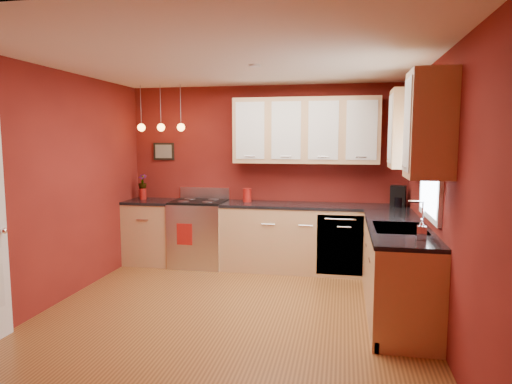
% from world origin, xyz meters
% --- Properties ---
extents(floor, '(4.20, 4.20, 0.00)m').
position_xyz_m(floor, '(0.00, 0.00, 0.00)').
color(floor, '#995F2C').
rests_on(floor, ground).
extents(ceiling, '(4.00, 4.20, 0.02)m').
position_xyz_m(ceiling, '(0.00, 0.00, 2.60)').
color(ceiling, white).
rests_on(ceiling, wall_back).
extents(wall_back, '(4.00, 0.02, 2.60)m').
position_xyz_m(wall_back, '(0.00, 2.10, 1.30)').
color(wall_back, maroon).
rests_on(wall_back, floor).
extents(wall_front, '(4.00, 0.02, 2.60)m').
position_xyz_m(wall_front, '(0.00, -2.10, 1.30)').
color(wall_front, maroon).
rests_on(wall_front, floor).
extents(wall_left, '(0.02, 4.20, 2.60)m').
position_xyz_m(wall_left, '(-2.00, 0.00, 1.30)').
color(wall_left, maroon).
rests_on(wall_left, floor).
extents(wall_right, '(0.02, 4.20, 2.60)m').
position_xyz_m(wall_right, '(2.00, 0.00, 1.30)').
color(wall_right, maroon).
rests_on(wall_right, floor).
extents(base_cabinets_back_left, '(0.70, 0.60, 0.90)m').
position_xyz_m(base_cabinets_back_left, '(-1.65, 1.80, 0.45)').
color(base_cabinets_back_left, tan).
rests_on(base_cabinets_back_left, floor).
extents(base_cabinets_back_right, '(2.54, 0.60, 0.90)m').
position_xyz_m(base_cabinets_back_right, '(0.73, 1.80, 0.45)').
color(base_cabinets_back_right, tan).
rests_on(base_cabinets_back_right, floor).
extents(base_cabinets_right, '(0.60, 2.10, 0.90)m').
position_xyz_m(base_cabinets_right, '(1.70, 0.45, 0.45)').
color(base_cabinets_right, tan).
rests_on(base_cabinets_right, floor).
extents(counter_back_left, '(0.70, 0.62, 0.04)m').
position_xyz_m(counter_back_left, '(-1.65, 1.80, 0.92)').
color(counter_back_left, black).
rests_on(counter_back_left, base_cabinets_back_left).
extents(counter_back_right, '(2.54, 0.62, 0.04)m').
position_xyz_m(counter_back_right, '(0.73, 1.80, 0.92)').
color(counter_back_right, black).
rests_on(counter_back_right, base_cabinets_back_right).
extents(counter_right, '(0.62, 2.10, 0.04)m').
position_xyz_m(counter_right, '(1.70, 0.45, 0.92)').
color(counter_right, black).
rests_on(counter_right, base_cabinets_right).
extents(gas_range, '(0.76, 0.64, 1.11)m').
position_xyz_m(gas_range, '(-0.92, 1.80, 0.48)').
color(gas_range, silver).
rests_on(gas_range, floor).
extents(dishwasher_front, '(0.60, 0.02, 0.80)m').
position_xyz_m(dishwasher_front, '(1.10, 1.51, 0.45)').
color(dishwasher_front, silver).
rests_on(dishwasher_front, base_cabinets_back_right).
extents(sink, '(0.50, 0.70, 0.33)m').
position_xyz_m(sink, '(1.70, 0.30, 0.92)').
color(sink, gray).
rests_on(sink, counter_right).
extents(window, '(0.06, 1.02, 1.22)m').
position_xyz_m(window, '(1.97, 0.30, 1.69)').
color(window, white).
rests_on(window, wall_right).
extents(upper_cabinets_back, '(2.00, 0.35, 0.90)m').
position_xyz_m(upper_cabinets_back, '(0.60, 1.93, 1.95)').
color(upper_cabinets_back, tan).
rests_on(upper_cabinets_back, wall_back).
extents(upper_cabinets_right, '(0.35, 1.95, 0.90)m').
position_xyz_m(upper_cabinets_right, '(1.82, 0.32, 1.95)').
color(upper_cabinets_right, tan).
rests_on(upper_cabinets_right, wall_right).
extents(wall_picture, '(0.32, 0.03, 0.26)m').
position_xyz_m(wall_picture, '(-1.55, 2.08, 1.65)').
color(wall_picture, black).
rests_on(wall_picture, wall_back).
extents(pendant_lights, '(0.71, 0.11, 0.66)m').
position_xyz_m(pendant_lights, '(-1.45, 1.75, 2.01)').
color(pendant_lights, gray).
rests_on(pendant_lights, ceiling).
extents(red_canister, '(0.13, 0.13, 0.19)m').
position_xyz_m(red_canister, '(-0.22, 1.88, 1.04)').
color(red_canister, maroon).
rests_on(red_canister, counter_back_right).
extents(red_vase, '(0.10, 0.10, 0.16)m').
position_xyz_m(red_vase, '(-1.81, 1.87, 1.02)').
color(red_vase, maroon).
rests_on(red_vase, counter_back_left).
extents(flowers, '(0.14, 0.14, 0.23)m').
position_xyz_m(flowers, '(-1.81, 1.87, 1.20)').
color(flowers, maroon).
rests_on(flowers, red_vase).
extents(coffee_maker, '(0.23, 0.22, 0.28)m').
position_xyz_m(coffee_maker, '(1.85, 1.82, 1.07)').
color(coffee_maker, black).
rests_on(coffee_maker, counter_back_right).
extents(soap_pump, '(0.09, 0.09, 0.19)m').
position_xyz_m(soap_pump, '(1.82, -0.25, 1.03)').
color(soap_pump, white).
rests_on(soap_pump, counter_right).
extents(dish_towel, '(0.22, 0.01, 0.30)m').
position_xyz_m(dish_towel, '(-1.03, 1.47, 0.52)').
color(dish_towel, maroon).
rests_on(dish_towel, gas_range).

